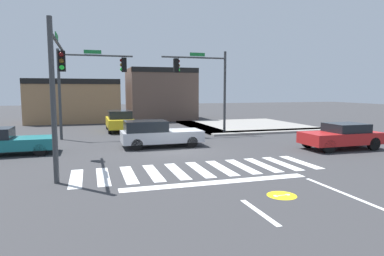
{
  "coord_description": "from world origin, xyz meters",
  "views": [
    {
      "loc": [
        -4.21,
        -17.15,
        3.21
      ],
      "look_at": [
        1.08,
        0.07,
        1.16
      ],
      "focal_mm": 31.41,
      "sensor_mm": 36.0,
      "label": 1
    }
  ],
  "objects_px": {
    "car_red": "(342,136)",
    "car_teal": "(5,141)",
    "car_yellow": "(120,121)",
    "traffic_signal_northeast": "(204,78)",
    "traffic_signal_northwest": "(88,77)",
    "car_silver": "(157,133)",
    "traffic_signal_southwest": "(57,72)"
  },
  "relations": [
    {
      "from": "car_red",
      "to": "car_teal",
      "type": "bearing_deg",
      "value": -11.56
    },
    {
      "from": "car_red",
      "to": "car_yellow",
      "type": "distance_m",
      "value": 16.0
    },
    {
      "from": "car_teal",
      "to": "car_yellow",
      "type": "bearing_deg",
      "value": 52.74
    },
    {
      "from": "car_teal",
      "to": "car_red",
      "type": "xyz_separation_m",
      "value": [
        17.13,
        -3.5,
        0.05
      ]
    },
    {
      "from": "traffic_signal_northeast",
      "to": "car_red",
      "type": "distance_m",
      "value": 10.0
    },
    {
      "from": "traffic_signal_northwest",
      "to": "traffic_signal_northeast",
      "type": "bearing_deg",
      "value": -3.06
    },
    {
      "from": "car_red",
      "to": "car_yellow",
      "type": "xyz_separation_m",
      "value": [
        -10.84,
        11.76,
        0.1
      ]
    },
    {
      "from": "traffic_signal_northeast",
      "to": "traffic_signal_northwest",
      "type": "bearing_deg",
      "value": -3.06
    },
    {
      "from": "car_red",
      "to": "traffic_signal_northwest",
      "type": "bearing_deg",
      "value": -32.21
    },
    {
      "from": "traffic_signal_northeast",
      "to": "car_silver",
      "type": "xyz_separation_m",
      "value": [
        -4.22,
        -4.16,
        -3.32
      ]
    },
    {
      "from": "car_teal",
      "to": "car_yellow",
      "type": "relative_size",
      "value": 0.96
    },
    {
      "from": "car_teal",
      "to": "traffic_signal_southwest",
      "type": "bearing_deg",
      "value": -54.42
    },
    {
      "from": "car_silver",
      "to": "car_yellow",
      "type": "bearing_deg",
      "value": 99.73
    },
    {
      "from": "traffic_signal_northwest",
      "to": "car_silver",
      "type": "xyz_separation_m",
      "value": [
        3.64,
        -4.58,
        -3.29
      ]
    },
    {
      "from": "traffic_signal_northeast",
      "to": "car_red",
      "type": "xyz_separation_m",
      "value": [
        5.24,
        -7.83,
        -3.34
      ]
    },
    {
      "from": "car_teal",
      "to": "traffic_signal_northeast",
      "type": "bearing_deg",
      "value": 20.01
    },
    {
      "from": "traffic_signal_southwest",
      "to": "car_yellow",
      "type": "relative_size",
      "value": 1.31
    },
    {
      "from": "car_yellow",
      "to": "car_red",
      "type": "bearing_deg",
      "value": 42.68
    },
    {
      "from": "traffic_signal_northwest",
      "to": "car_red",
      "type": "distance_m",
      "value": 15.83
    },
    {
      "from": "traffic_signal_southwest",
      "to": "traffic_signal_northeast",
      "type": "height_order",
      "value": "traffic_signal_northeast"
    },
    {
      "from": "car_yellow",
      "to": "car_silver",
      "type": "height_order",
      "value": "car_yellow"
    },
    {
      "from": "traffic_signal_northeast",
      "to": "car_silver",
      "type": "relative_size",
      "value": 1.32
    },
    {
      "from": "traffic_signal_northeast",
      "to": "car_yellow",
      "type": "height_order",
      "value": "traffic_signal_northeast"
    },
    {
      "from": "car_teal",
      "to": "car_silver",
      "type": "distance_m",
      "value": 7.67
    },
    {
      "from": "car_teal",
      "to": "car_silver",
      "type": "height_order",
      "value": "car_silver"
    },
    {
      "from": "traffic_signal_northeast",
      "to": "car_yellow",
      "type": "distance_m",
      "value": 7.58
    },
    {
      "from": "traffic_signal_northwest",
      "to": "car_yellow",
      "type": "bearing_deg",
      "value": 57.28
    },
    {
      "from": "traffic_signal_northeast",
      "to": "car_teal",
      "type": "distance_m",
      "value": 13.1
    },
    {
      "from": "traffic_signal_northeast",
      "to": "car_teal",
      "type": "relative_size",
      "value": 1.4
    },
    {
      "from": "traffic_signal_northwest",
      "to": "car_silver",
      "type": "relative_size",
      "value": 1.29
    },
    {
      "from": "car_red",
      "to": "car_silver",
      "type": "bearing_deg",
      "value": -21.21
    },
    {
      "from": "car_red",
      "to": "traffic_signal_northeast",
      "type": "bearing_deg",
      "value": -56.22
    }
  ]
}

